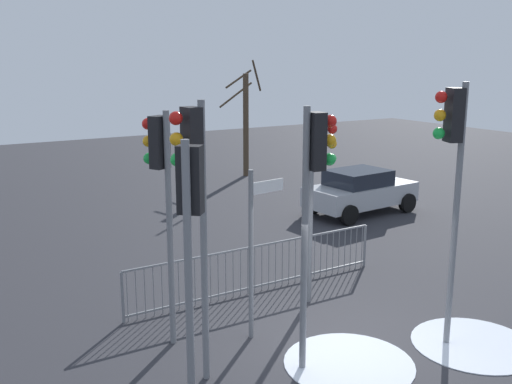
# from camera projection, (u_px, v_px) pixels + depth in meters

# --- Properties ---
(ground_plane) EXTENTS (60.00, 60.00, 0.00)m
(ground_plane) POSITION_uv_depth(u_px,v_px,m) (336.00, 340.00, 10.91)
(ground_plane) COLOR #2D2D33
(traffic_light_mid_right) EXTENTS (0.54, 0.39, 3.92)m
(traffic_light_mid_right) POSITION_uv_depth(u_px,v_px,m) (319.00, 168.00, 12.04)
(traffic_light_mid_right) COLOR slate
(traffic_light_mid_right) RESTS_ON ground
(traffic_light_foreground_right) EXTENTS (0.41, 0.52, 4.21)m
(traffic_light_foreground_right) POSITION_uv_depth(u_px,v_px,m) (161.00, 175.00, 10.23)
(traffic_light_foreground_right) COLOR slate
(traffic_light_foreground_right) RESTS_ON ground
(traffic_light_mid_left) EXTENTS (0.54, 0.39, 4.68)m
(traffic_light_mid_left) POSITION_uv_depth(u_px,v_px,m) (452.00, 157.00, 10.04)
(traffic_light_mid_left) COLOR slate
(traffic_light_mid_left) RESTS_ON ground
(traffic_light_foreground_left) EXTENTS (0.57, 0.35, 4.36)m
(traffic_light_foreground_left) POSITION_uv_depth(u_px,v_px,m) (314.00, 180.00, 9.31)
(traffic_light_foreground_left) COLOR slate
(traffic_light_foreground_left) RESTS_ON ground
(traffic_light_rear_left) EXTENTS (0.57, 0.33, 4.47)m
(traffic_light_rear_left) POSITION_uv_depth(u_px,v_px,m) (194.00, 181.00, 8.83)
(traffic_light_rear_left) COLOR slate
(traffic_light_rear_left) RESTS_ON ground
(traffic_light_rear_right) EXTENTS (0.46, 0.47, 4.07)m
(traffic_light_rear_right) POSITION_uv_depth(u_px,v_px,m) (191.00, 220.00, 7.79)
(traffic_light_rear_right) COLOR slate
(traffic_light_rear_right) RESTS_ON ground
(direction_sign_post) EXTENTS (0.78, 0.16, 3.16)m
(direction_sign_post) POSITION_uv_depth(u_px,v_px,m) (254.00, 245.00, 10.69)
(direction_sign_post) COLOR slate
(direction_sign_post) RESTS_ON ground
(pedestrian_guard_railing) EXTENTS (6.26, 0.13, 1.07)m
(pedestrian_guard_railing) POSITION_uv_depth(u_px,v_px,m) (258.00, 267.00, 13.10)
(pedestrian_guard_railing) COLOR slate
(pedestrian_guard_railing) RESTS_ON ground
(car_silver_trailing) EXTENTS (3.92, 2.18, 1.47)m
(car_silver_trailing) POSITION_uv_depth(u_px,v_px,m) (360.00, 191.00, 19.68)
(car_silver_trailing) COLOR #B2B5BA
(car_silver_trailing) RESTS_ON ground
(bare_tree_centre) EXTENTS (1.68, 1.64, 4.98)m
(bare_tree_centre) POSITION_uv_depth(u_px,v_px,m) (246.00, 120.00, 25.66)
(bare_tree_centre) COLOR #473828
(bare_tree_centre) RESTS_ON ground
(snow_patch_kerb) EXTENTS (2.22, 2.22, 0.01)m
(snow_patch_kerb) POSITION_uv_depth(u_px,v_px,m) (349.00, 363.00, 10.08)
(snow_patch_kerb) COLOR silver
(snow_patch_kerb) RESTS_ON ground
(snow_patch_island) EXTENTS (2.21, 2.21, 0.01)m
(snow_patch_island) POSITION_uv_depth(u_px,v_px,m) (473.00, 344.00, 10.75)
(snow_patch_island) COLOR silver
(snow_patch_island) RESTS_ON ground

